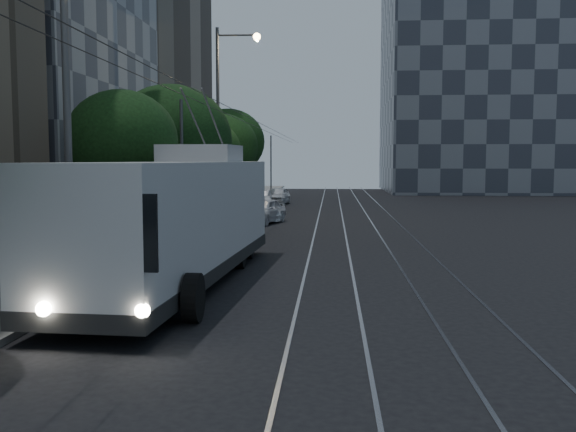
% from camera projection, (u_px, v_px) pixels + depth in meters
% --- Properties ---
extents(ground, '(120.00, 120.00, 0.00)m').
position_uv_depth(ground, '(291.00, 288.00, 17.25)').
color(ground, black).
rests_on(ground, ground).
extents(sidewalk, '(5.00, 90.00, 0.15)m').
position_uv_depth(sidewalk, '(185.00, 218.00, 37.63)').
color(sidewalk, slate).
rests_on(sidewalk, ground).
extents(tram_rails, '(4.52, 90.00, 0.02)m').
position_uv_depth(tram_rails, '(356.00, 220.00, 36.96)').
color(tram_rails, gray).
rests_on(tram_rails, ground).
extents(overhead_wires, '(2.23, 90.00, 6.00)m').
position_uv_depth(overhead_wires, '(228.00, 160.00, 37.16)').
color(overhead_wires, black).
rests_on(overhead_wires, ground).
extents(building_tan_far, '(14.40, 22.40, 34.80)m').
position_uv_depth(building_tan_far, '(114.00, 7.00, 58.77)').
color(building_tan_far, gray).
rests_on(building_tan_far, ground).
extents(building_distant_right, '(22.00, 18.00, 24.00)m').
position_uv_depth(building_distant_right, '(488.00, 81.00, 69.64)').
color(building_distant_right, '#383C48').
rests_on(building_distant_right, ground).
extents(trolleybus, '(3.54, 13.22, 5.63)m').
position_uv_depth(trolleybus, '(179.00, 219.00, 17.82)').
color(trolleybus, silver).
rests_on(trolleybus, ground).
extents(pickup_silver, '(3.52, 5.58, 1.44)m').
position_uv_depth(pickup_silver, '(214.00, 220.00, 29.21)').
color(pickup_silver, '#95989B').
rests_on(pickup_silver, ground).
extents(car_white_a, '(2.64, 4.36, 1.39)m').
position_uv_depth(car_white_a, '(262.00, 211.00, 34.84)').
color(car_white_a, silver).
rests_on(car_white_a, ground).
extents(car_white_b, '(2.79, 4.87, 1.33)m').
position_uv_depth(car_white_b, '(261.00, 209.00, 36.78)').
color(car_white_b, white).
rests_on(car_white_b, ground).
extents(car_white_c, '(1.40, 3.99, 1.31)m').
position_uv_depth(car_white_c, '(259.00, 200.00, 45.41)').
color(car_white_c, '#BBBBBF').
rests_on(car_white_c, ground).
extents(car_white_d, '(1.95, 4.09, 1.35)m').
position_uv_depth(car_white_d, '(278.00, 196.00, 49.81)').
color(car_white_d, silver).
rests_on(car_white_d, ground).
extents(tree_1, '(4.03, 4.03, 6.00)m').
position_uv_depth(tree_1, '(122.00, 140.00, 23.30)').
color(tree_1, '#30231A').
rests_on(tree_1, ground).
extents(tree_2, '(5.77, 5.77, 6.99)m').
position_uv_depth(tree_2, '(171.00, 140.00, 30.18)').
color(tree_2, '#30231A').
rests_on(tree_2, ground).
extents(tree_3, '(4.22, 4.22, 5.91)m').
position_uv_depth(tree_3, '(206.00, 151.00, 38.66)').
color(tree_3, '#30231A').
rests_on(tree_3, ground).
extents(tree_4, '(5.34, 5.34, 6.85)m').
position_uv_depth(tree_4, '(222.00, 147.00, 47.05)').
color(tree_4, '#30231A').
rests_on(tree_4, ground).
extents(tree_5, '(5.71, 5.71, 7.43)m').
position_uv_depth(tree_5, '(228.00, 142.00, 49.85)').
color(tree_5, '#30231A').
rests_on(tree_5, ground).
extents(streetlamp_near, '(2.29, 0.44, 9.36)m').
position_uv_depth(streetlamp_near, '(81.00, 73.00, 16.52)').
color(streetlamp_near, '#4F4E51').
rests_on(streetlamp_near, ground).
extents(streetlamp_far, '(2.70, 0.44, 11.32)m').
position_uv_depth(streetlamp_far, '(225.00, 105.00, 38.52)').
color(streetlamp_far, '#4F4E51').
rests_on(streetlamp_far, ground).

